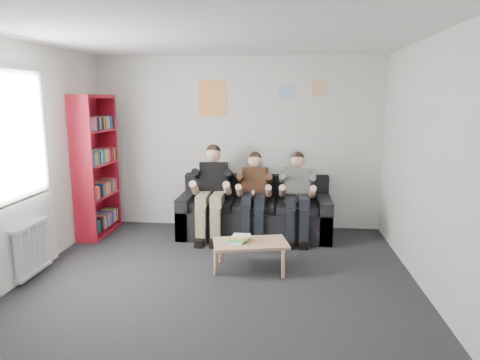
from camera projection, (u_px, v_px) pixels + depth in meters
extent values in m
plane|color=black|center=(213.00, 293.00, 4.58)|extent=(5.00, 5.00, 0.00)
plane|color=white|center=(210.00, 29.00, 4.07)|extent=(5.00, 5.00, 0.00)
plane|color=silver|center=(238.00, 143.00, 6.77)|extent=(4.50, 0.00, 4.50)
plane|color=silver|center=(119.00, 260.00, 1.88)|extent=(4.50, 0.00, 4.50)
plane|color=silver|center=(3.00, 165.00, 4.55)|extent=(0.00, 5.00, 5.00)
plane|color=silver|center=(443.00, 172.00, 4.11)|extent=(0.00, 5.00, 5.00)
cube|color=black|center=(255.00, 221.00, 6.49)|extent=(2.25, 0.92, 0.43)
cube|color=black|center=(256.00, 188.00, 6.76)|extent=(2.25, 0.20, 0.44)
cube|color=black|center=(188.00, 213.00, 6.58)|extent=(0.18, 0.92, 0.61)
cube|color=black|center=(323.00, 217.00, 6.38)|extent=(0.18, 0.92, 0.61)
cube|color=black|center=(254.00, 205.00, 6.36)|extent=(1.88, 0.63, 0.10)
cube|color=maroon|center=(96.00, 166.00, 6.41)|extent=(0.32, 0.95, 2.10)
cube|color=tan|center=(250.00, 243.00, 5.14)|extent=(0.88, 0.48, 0.04)
cylinder|color=tan|center=(215.00, 262.00, 5.01)|extent=(0.04, 0.04, 0.32)
cylinder|color=tan|center=(283.00, 265.00, 4.94)|extent=(0.04, 0.04, 0.32)
cylinder|color=tan|center=(220.00, 250.00, 5.40)|extent=(0.04, 0.04, 0.32)
cylinder|color=tan|center=(283.00, 253.00, 5.32)|extent=(0.04, 0.04, 0.32)
cube|color=silver|center=(235.00, 242.00, 5.11)|extent=(0.21, 0.15, 0.02)
cube|color=green|center=(238.00, 240.00, 5.13)|extent=(0.21, 0.15, 0.02)
cube|color=yellow|center=(240.00, 238.00, 5.16)|extent=(0.21, 0.15, 0.02)
cube|color=silver|center=(242.00, 236.00, 5.19)|extent=(0.21, 0.15, 0.02)
cube|color=black|center=(214.00, 181.00, 6.50)|extent=(0.42, 0.31, 0.60)
sphere|color=#DDA487|center=(213.00, 154.00, 6.38)|extent=(0.23, 0.23, 0.23)
sphere|color=black|center=(213.00, 152.00, 6.39)|extent=(0.22, 0.22, 0.22)
cube|color=gray|center=(211.00, 199.00, 6.23)|extent=(0.38, 0.49, 0.16)
cube|color=gray|center=(208.00, 226.00, 6.06)|extent=(0.36, 0.15, 0.53)
cube|color=black|center=(208.00, 242.00, 6.04)|extent=(0.36, 0.27, 0.11)
cube|color=#4C2B19|center=(255.00, 184.00, 6.43)|extent=(0.37, 0.27, 0.53)
sphere|color=#DDA487|center=(255.00, 160.00, 6.32)|extent=(0.20, 0.20, 0.20)
sphere|color=black|center=(255.00, 158.00, 6.33)|extent=(0.20, 0.20, 0.20)
cube|color=black|center=(254.00, 200.00, 6.19)|extent=(0.33, 0.43, 0.14)
cube|color=black|center=(252.00, 226.00, 6.05)|extent=(0.32, 0.13, 0.53)
cube|color=black|center=(252.00, 242.00, 6.04)|extent=(0.32, 0.24, 0.09)
cube|color=silver|center=(253.00, 192.00, 6.07)|extent=(0.04, 0.13, 0.04)
cube|color=silver|center=(297.00, 185.00, 6.37)|extent=(0.38, 0.28, 0.53)
sphere|color=#DDA487|center=(298.00, 161.00, 6.26)|extent=(0.21, 0.21, 0.21)
sphere|color=black|center=(298.00, 158.00, 6.27)|extent=(0.20, 0.20, 0.20)
cube|color=black|center=(297.00, 201.00, 6.13)|extent=(0.34, 0.43, 0.14)
cube|color=black|center=(297.00, 228.00, 5.99)|extent=(0.32, 0.13, 0.53)
cube|color=black|center=(297.00, 244.00, 5.97)|extent=(0.32, 0.24, 0.09)
cylinder|color=white|center=(17.00, 257.00, 4.65)|extent=(0.06, 0.06, 0.60)
cylinder|color=white|center=(21.00, 255.00, 4.72)|extent=(0.06, 0.06, 0.60)
cylinder|color=white|center=(25.00, 252.00, 4.80)|extent=(0.06, 0.06, 0.60)
cylinder|color=white|center=(29.00, 250.00, 4.88)|extent=(0.06, 0.06, 0.60)
cylinder|color=white|center=(33.00, 247.00, 4.96)|extent=(0.06, 0.06, 0.60)
cylinder|color=white|center=(37.00, 245.00, 5.04)|extent=(0.06, 0.06, 0.60)
cylinder|color=white|center=(41.00, 243.00, 5.11)|extent=(0.06, 0.06, 0.60)
cylinder|color=white|center=(45.00, 240.00, 5.19)|extent=(0.06, 0.06, 0.60)
cube|color=white|center=(34.00, 271.00, 4.97)|extent=(0.10, 0.64, 0.04)
cube|color=white|center=(29.00, 225.00, 4.87)|extent=(0.10, 0.64, 0.04)
cube|color=white|center=(14.00, 135.00, 4.68)|extent=(0.02, 1.00, 1.30)
cube|color=white|center=(8.00, 72.00, 4.55)|extent=(0.05, 1.12, 0.06)
cube|color=white|center=(21.00, 196.00, 4.81)|extent=(0.05, 1.12, 0.06)
cube|color=white|center=(25.00, 240.00, 4.91)|extent=(0.03, 1.30, 0.90)
cube|color=#ECCA53|center=(212.00, 98.00, 6.66)|extent=(0.42, 0.01, 0.55)
cube|color=#459FED|center=(286.00, 92.00, 6.53)|extent=(0.25, 0.01, 0.20)
cube|color=#CF4097|center=(320.00, 88.00, 6.48)|extent=(0.22, 0.01, 0.18)
cube|color=silver|center=(174.00, 85.00, 6.69)|extent=(0.20, 0.01, 0.14)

